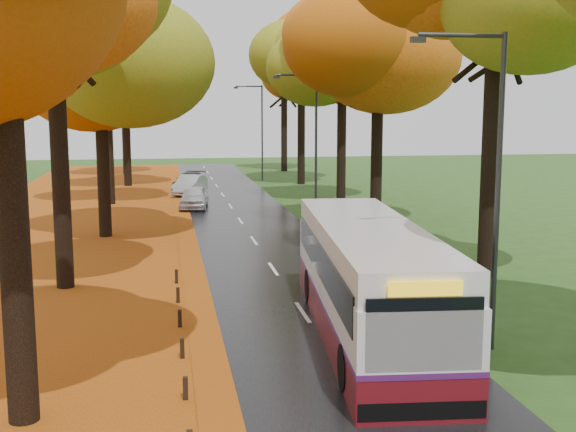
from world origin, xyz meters
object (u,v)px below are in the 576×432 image
object	(u,v)px
streetlamp_near	(489,167)
car_dark	(190,181)
streetlamp_far	(259,125)
car_white	(194,197)
car_silver	(190,185)
streetlamp_mid	(312,134)
bus	(368,278)

from	to	relation	value
streetlamp_near	car_dark	distance (m)	38.56
streetlamp_near	streetlamp_far	bearing A→B (deg)	90.00
car_white	car_dark	size ratio (longest dim) A/B	0.92
car_silver	streetlamp_near	bearing A→B (deg)	-60.40
streetlamp_near	car_white	size ratio (longest dim) A/B	2.00
car_silver	car_dark	distance (m)	3.48
car_white	car_silver	xyz separation A→B (m)	(0.02, 6.93, 0.01)
streetlamp_mid	bus	distance (m)	20.80
streetlamp_mid	car_dark	distance (m)	17.47
streetlamp_far	car_white	size ratio (longest dim) A/B	2.00
bus	car_dark	size ratio (longest dim) A/B	2.70
car_white	bus	bearing A→B (deg)	-75.08
car_white	car_dark	world-z (taller)	car_white
streetlamp_mid	streetlamp_far	xyz separation A→B (m)	(0.00, 22.00, 0.00)
streetlamp_mid	car_white	world-z (taller)	streetlamp_mid
car_dark	streetlamp_near	bearing A→B (deg)	-63.74
bus	car_silver	size ratio (longest dim) A/B	2.78
streetlamp_mid	car_white	bearing A→B (deg)	138.85
streetlamp_near	streetlamp_far	world-z (taller)	same
streetlamp_near	bus	xyz separation A→B (m)	(-2.60, 1.60, -3.08)
bus	streetlamp_near	bearing A→B (deg)	-26.22
streetlamp_mid	streetlamp_far	distance (m)	22.00
streetlamp_near	bus	bearing A→B (deg)	148.48
car_white	car_dark	bearing A→B (deg)	96.34
car_dark	car_silver	bearing A→B (deg)	-74.35
streetlamp_near	car_silver	distance (m)	35.16
car_silver	car_dark	world-z (taller)	car_silver
bus	car_dark	distance (m)	36.44
streetlamp_mid	car_dark	bearing A→B (deg)	111.12
bus	car_white	distance (m)	26.12
streetlamp_far	bus	size ratio (longest dim) A/B	0.68
streetlamp_near	car_white	world-z (taller)	streetlamp_near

